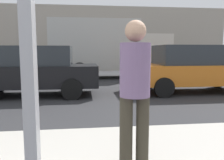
{
  "coord_description": "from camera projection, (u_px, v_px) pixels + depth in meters",
  "views": [
    {
      "loc": [
        0.22,
        -0.9,
        1.45
      ],
      "look_at": [
        0.62,
        2.35,
        1.05
      ],
      "focal_mm": 37.45,
      "sensor_mm": 36.0,
      "label": 1
    }
  ],
  "objects": [
    {
      "name": "ground_plane",
      "position": [
        78.0,
        89.0,
        8.92
      ],
      "size": [
        60.0,
        60.0,
        0.0
      ],
      "primitive_type": "plane",
      "color": "#2D2D30"
    },
    {
      "name": "building_facade_far",
      "position": [
        81.0,
        37.0,
        21.95
      ],
      "size": [
        28.0,
        1.2,
        5.59
      ],
      "primitive_type": "cube",
      "color": "#A89E8E",
      "rests_on": "ground"
    },
    {
      "name": "parked_car_black",
      "position": [
        33.0,
        70.0,
        7.61
      ],
      "size": [
        4.26,
        1.9,
        1.62
      ],
      "color": "black",
      "rests_on": "ground"
    },
    {
      "name": "parked_car_orange",
      "position": [
        193.0,
        68.0,
        8.27
      ],
      "size": [
        4.57,
        1.96,
        1.66
      ],
      "color": "orange",
      "rests_on": "ground"
    },
    {
      "name": "box_truck",
      "position": [
        107.0,
        47.0,
        12.71
      ],
      "size": [
        6.37,
        2.44,
        3.08
      ],
      "color": "beige",
      "rests_on": "ground"
    },
    {
      "name": "pedestrian",
      "position": [
        135.0,
        88.0,
        2.45
      ],
      "size": [
        0.32,
        0.32,
        1.63
      ],
      "color": "#3B362A",
      "rests_on": "sidewalk_strip"
    }
  ]
}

